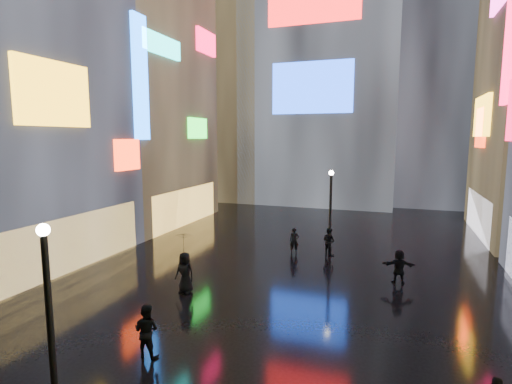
% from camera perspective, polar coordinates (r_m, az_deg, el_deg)
% --- Properties ---
extents(ground, '(140.00, 140.00, 0.00)m').
position_cam_1_polar(ground, '(24.37, 6.37, -9.29)').
color(ground, black).
rests_on(ground, ground).
extents(building_left_far, '(10.28, 12.00, 22.00)m').
position_cam_1_polar(building_left_far, '(35.89, -17.33, 13.59)').
color(building_left_far, black).
rests_on(building_left_far, ground).
extents(tower_main, '(16.00, 14.20, 42.00)m').
position_cam_1_polar(tower_main, '(49.39, 10.01, 23.98)').
color(tower_main, black).
rests_on(tower_main, ground).
extents(tower_flank_right, '(12.00, 12.00, 34.00)m').
position_cam_1_polar(tower_flank_right, '(49.85, 24.81, 18.50)').
color(tower_flank_right, black).
rests_on(tower_flank_right, ground).
extents(tower_flank_left, '(10.00, 10.00, 26.00)m').
position_cam_1_polar(tower_flank_left, '(49.02, -3.85, 14.63)').
color(tower_flank_left, black).
rests_on(tower_flank_left, ground).
extents(lamp_near, '(0.30, 0.30, 5.20)m').
position_cam_1_polar(lamp_near, '(10.93, -27.39, -15.66)').
color(lamp_near, black).
rests_on(lamp_near, ground).
extents(lamp_far, '(0.30, 0.30, 5.20)m').
position_cam_1_polar(lamp_far, '(24.45, 10.59, -2.22)').
color(lamp_far, black).
rests_on(lamp_far, ground).
extents(pedestrian_1, '(0.88, 0.70, 1.77)m').
position_cam_1_polar(pedestrian_1, '(14.24, -15.39, -18.54)').
color(pedestrian_1, black).
rests_on(pedestrian_1, ground).
extents(pedestrian_4, '(0.95, 0.64, 1.89)m').
position_cam_1_polar(pedestrian_4, '(19.11, -10.12, -11.23)').
color(pedestrian_4, black).
rests_on(pedestrian_4, ground).
extents(pedestrian_5, '(1.64, 0.75, 1.71)m').
position_cam_1_polar(pedestrian_5, '(21.11, 19.75, -10.00)').
color(pedestrian_5, black).
rests_on(pedestrian_5, ground).
extents(pedestrian_6, '(0.65, 0.51, 1.58)m').
position_cam_1_polar(pedestrian_6, '(24.99, 5.48, -6.96)').
color(pedestrian_6, black).
rests_on(pedestrian_6, ground).
extents(pedestrian_7, '(1.01, 0.94, 1.67)m').
position_cam_1_polar(pedestrian_7, '(24.97, 10.36, -6.96)').
color(pedestrian_7, black).
rests_on(pedestrian_7, ground).
extents(umbrella_2, '(1.42, 1.42, 0.91)m').
position_cam_1_polar(umbrella_2, '(18.70, -10.22, -7.16)').
color(umbrella_2, black).
rests_on(umbrella_2, pedestrian_4).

